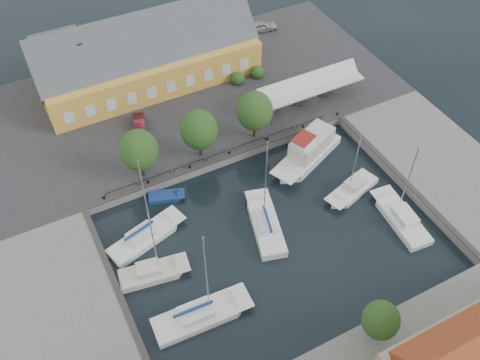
{
  "coord_description": "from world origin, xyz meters",
  "views": [
    {
      "loc": [
        -18.19,
        -29.18,
        44.4
      ],
      "look_at": [
        0.0,
        6.0,
        1.5
      ],
      "focal_mm": 40.0,
      "sensor_mm": 36.0,
      "label": 1
    }
  ],
  "objects_px": {
    "warehouse": "(143,58)",
    "tent_canopy": "(309,85)",
    "car_silver": "(262,26)",
    "trawler": "(308,152)",
    "center_sailboat": "(266,226)",
    "west_boat_d": "(200,316)",
    "west_boat_a": "(145,238)",
    "east_boat_c": "(401,219)",
    "launch_nw": "(166,197)",
    "east_boat_b": "(352,190)",
    "west_boat_b": "(153,274)",
    "car_red": "(139,124)"
  },
  "relations": [
    {
      "from": "car_silver",
      "to": "trawler",
      "type": "bearing_deg",
      "value": 171.98
    },
    {
      "from": "car_red",
      "to": "west_boat_d",
      "type": "bearing_deg",
      "value": -83.46
    },
    {
      "from": "warehouse",
      "to": "east_boat_c",
      "type": "bearing_deg",
      "value": -65.45
    },
    {
      "from": "east_boat_b",
      "to": "east_boat_c",
      "type": "height_order",
      "value": "east_boat_c"
    },
    {
      "from": "center_sailboat",
      "to": "west_boat_d",
      "type": "bearing_deg",
      "value": -148.81
    },
    {
      "from": "car_silver",
      "to": "west_boat_b",
      "type": "relative_size",
      "value": 0.46
    },
    {
      "from": "west_boat_d",
      "to": "trawler",
      "type": "bearing_deg",
      "value": 33.35
    },
    {
      "from": "east_boat_b",
      "to": "launch_nw",
      "type": "bearing_deg",
      "value": 155.13
    },
    {
      "from": "car_silver",
      "to": "east_boat_c",
      "type": "xyz_separation_m",
      "value": [
        -4.06,
        -37.67,
        -1.5
      ]
    },
    {
      "from": "tent_canopy",
      "to": "west_boat_a",
      "type": "height_order",
      "value": "west_boat_a"
    },
    {
      "from": "center_sailboat",
      "to": "west_boat_a",
      "type": "xyz_separation_m",
      "value": [
        -11.68,
        4.33,
        -0.09
      ]
    },
    {
      "from": "warehouse",
      "to": "tent_canopy",
      "type": "distance_m",
      "value": 21.63
    },
    {
      "from": "car_red",
      "to": "west_boat_b",
      "type": "relative_size",
      "value": 0.41
    },
    {
      "from": "car_silver",
      "to": "west_boat_b",
      "type": "distance_m",
      "value": 43.66
    },
    {
      "from": "west_boat_a",
      "to": "west_boat_b",
      "type": "height_order",
      "value": "west_boat_a"
    },
    {
      "from": "trawler",
      "to": "launch_nw",
      "type": "distance_m",
      "value": 17.24
    },
    {
      "from": "tent_canopy",
      "to": "west_boat_b",
      "type": "bearing_deg",
      "value": -151.37
    },
    {
      "from": "trawler",
      "to": "west_boat_a",
      "type": "bearing_deg",
      "value": -173.48
    },
    {
      "from": "warehouse",
      "to": "west_boat_d",
      "type": "xyz_separation_m",
      "value": [
        -7.88,
        -34.68,
        -4.16
      ]
    },
    {
      "from": "warehouse",
      "to": "center_sailboat",
      "type": "xyz_separation_m",
      "value": [
        2.48,
        -28.4,
        -4.06
      ]
    },
    {
      "from": "east_boat_c",
      "to": "launch_nw",
      "type": "distance_m",
      "value": 25.32
    },
    {
      "from": "warehouse",
      "to": "west_boat_d",
      "type": "height_order",
      "value": "west_boat_d"
    },
    {
      "from": "car_silver",
      "to": "trawler",
      "type": "xyz_separation_m",
      "value": [
        -7.77,
        -25.17,
        -0.74
      ]
    },
    {
      "from": "center_sailboat",
      "to": "launch_nw",
      "type": "distance_m",
      "value": 11.58
    },
    {
      "from": "car_silver",
      "to": "center_sailboat",
      "type": "height_order",
      "value": "center_sailboat"
    },
    {
      "from": "tent_canopy",
      "to": "center_sailboat",
      "type": "bearing_deg",
      "value": -134.14
    },
    {
      "from": "east_boat_b",
      "to": "west_boat_d",
      "type": "xyz_separation_m",
      "value": [
        -21.33,
        -6.26,
        0.01
      ]
    },
    {
      "from": "center_sailboat",
      "to": "trawler",
      "type": "bearing_deg",
      "value": 35.61
    },
    {
      "from": "center_sailboat",
      "to": "west_boat_b",
      "type": "xyz_separation_m",
      "value": [
        -12.56,
        -0.01,
        -0.1
      ]
    },
    {
      "from": "warehouse",
      "to": "center_sailboat",
      "type": "height_order",
      "value": "center_sailboat"
    },
    {
      "from": "car_red",
      "to": "center_sailboat",
      "type": "bearing_deg",
      "value": -56.63
    },
    {
      "from": "east_boat_c",
      "to": "trawler",
      "type": "bearing_deg",
      "value": 106.53
    },
    {
      "from": "east_boat_b",
      "to": "warehouse",
      "type": "bearing_deg",
      "value": 115.33
    },
    {
      "from": "warehouse",
      "to": "east_boat_b",
      "type": "height_order",
      "value": "warehouse"
    },
    {
      "from": "west_boat_b",
      "to": "west_boat_d",
      "type": "height_order",
      "value": "west_boat_d"
    },
    {
      "from": "car_silver",
      "to": "west_boat_a",
      "type": "relative_size",
      "value": 0.39
    },
    {
      "from": "car_red",
      "to": "west_boat_d",
      "type": "xyz_separation_m",
      "value": [
        -3.82,
        -25.88,
        -1.37
      ]
    },
    {
      "from": "trawler",
      "to": "west_boat_d",
      "type": "xyz_separation_m",
      "value": [
        -19.78,
        -13.02,
        -0.75
      ]
    },
    {
      "from": "trawler",
      "to": "west_boat_b",
      "type": "xyz_separation_m",
      "value": [
        -21.97,
        -6.75,
        -0.76
      ]
    },
    {
      "from": "car_silver",
      "to": "trawler",
      "type": "distance_m",
      "value": 26.35
    },
    {
      "from": "warehouse",
      "to": "trawler",
      "type": "bearing_deg",
      "value": -61.22
    },
    {
      "from": "tent_canopy",
      "to": "car_silver",
      "type": "relative_size",
      "value": 3.16
    },
    {
      "from": "car_red",
      "to": "east_boat_c",
      "type": "relative_size",
      "value": 0.37
    },
    {
      "from": "center_sailboat",
      "to": "east_boat_b",
      "type": "height_order",
      "value": "center_sailboat"
    },
    {
      "from": "car_silver",
      "to": "east_boat_c",
      "type": "bearing_deg",
      "value": -177.01
    },
    {
      "from": "west_boat_a",
      "to": "tent_canopy",
      "type": "bearing_deg",
      "value": 21.6
    },
    {
      "from": "west_boat_a",
      "to": "trawler",
      "type": "bearing_deg",
      "value": 6.52
    },
    {
      "from": "warehouse",
      "to": "west_boat_b",
      "type": "relative_size",
      "value": 2.97
    },
    {
      "from": "tent_canopy",
      "to": "east_boat_b",
      "type": "relative_size",
      "value": 1.45
    },
    {
      "from": "east_boat_c",
      "to": "west_boat_d",
      "type": "xyz_separation_m",
      "value": [
        -23.49,
        -0.51,
        0.01
      ]
    }
  ]
}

